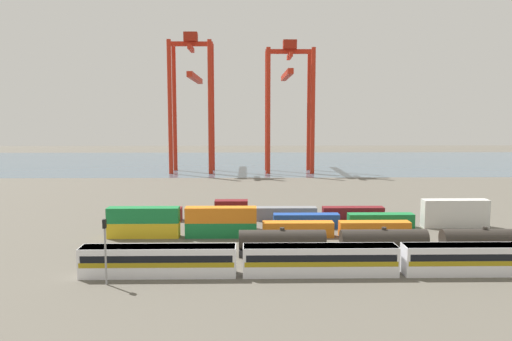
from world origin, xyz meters
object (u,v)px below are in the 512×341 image
Objects in this scene: shipping_container_13 at (151,214)px; shipping_container_14 at (219,214)px; signal_mast at (105,243)px; shipping_container_6 at (156,221)px; shipping_container_11 at (455,220)px; gantry_crane_central at (289,92)px; freight_tank_row at (484,242)px; passenger_train at (320,259)px; gantry_crane_west at (192,90)px.

shipping_container_13 and shipping_container_14 have the same top height.
signal_mast reaches higher than shipping_container_6.
shipping_container_11 is (55.90, 29.84, -3.96)m from signal_mast.
freight_tank_row is at bearing -79.66° from gantry_crane_central.
shipping_container_13 is (-57.63, 6.64, 0.00)m from shipping_container_11.
passenger_train is 27.16m from signal_mast.
signal_mast reaches higher than shipping_container_13.
shipping_container_13 is (-1.73, 36.48, -3.96)m from signal_mast.
passenger_train is 125.98m from gantry_crane_west.
freight_tank_row is at bearing -24.23° from shipping_container_13.
gantry_crane_central reaches higher than shipping_container_6.
gantry_crane_central is at bearing 70.85° from shipping_container_6.
passenger_train is 10.25× the size of shipping_container_14.
gantry_crane_central is (-23.31, 92.34, 27.92)m from shipping_container_11.
gantry_crane_central is (32.59, 122.17, 23.95)m from signal_mast.
shipping_container_13 is at bearing 92.72° from signal_mast.
freight_tank_row is 54.13m from signal_mast.
shipping_container_11 and shipping_container_14 have the same top height.
gantry_crane_west is at bearing 116.69° from freight_tank_row.
passenger_train reaches higher than shipping_container_13.
shipping_container_14 is 0.12× the size of gantry_crane_west.
signal_mast is at bearing -151.91° from shipping_container_11.
gantry_crane_west is 35.46m from gantry_crane_central.
shipping_container_6 and shipping_container_14 have the same top height.
passenger_train is 7.57× the size of signal_mast.
gantry_crane_west is at bearing 122.38° from shipping_container_11.
gantry_crane_central is at bearing 75.07° from signal_mast.
shipping_container_13 is 90.66m from gantry_crane_west.
shipping_container_6 is 55.37m from shipping_container_11.
passenger_train is 5.12× the size of shipping_container_11.
gantry_crane_central is at bearing 76.26° from shipping_container_14.
gantry_crane_central reaches higher than shipping_container_11.
freight_tank_row is (25.90, 8.74, -0.16)m from passenger_train.
signal_mast is 30.10m from shipping_container_6.
gantry_crane_central reaches higher than signal_mast.
shipping_container_14 is (13.36, 0.00, 0.00)m from shipping_container_13.
shipping_container_11 is 44.76m from shipping_container_14.
gantry_crane_west is (-55.54, 110.49, 27.99)m from freight_tank_row.
freight_tank_row reaches higher than shipping_container_6.
passenger_train is 1.30× the size of gantry_crane_central.
shipping_container_14 is at bearing 114.51° from passenger_train.
shipping_container_13 is at bearing 130.63° from passenger_train.
freight_tank_row reaches higher than shipping_container_14.
shipping_container_14 is at bearing -103.74° from gantry_crane_central.
freight_tank_row is at bearing 18.66° from passenger_train.
freight_tank_row is at bearing -30.82° from shipping_container_14.
shipping_container_13 is 13.36m from shipping_container_14.
shipping_container_6 is (-52.16, 17.84, -0.68)m from freight_tank_row.
shipping_container_13 is 96.44m from gantry_crane_central.
shipping_container_11 is 99.24m from gantry_crane_central.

